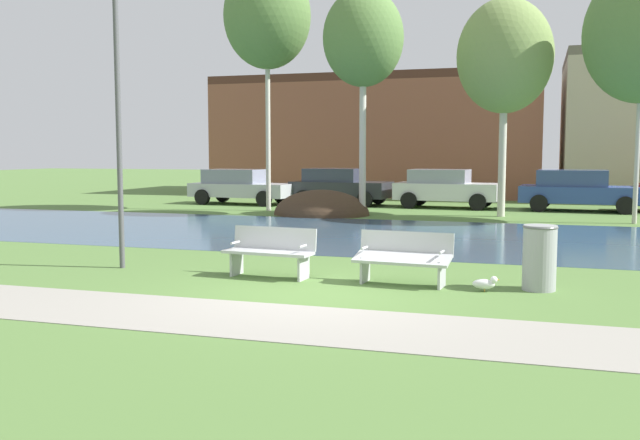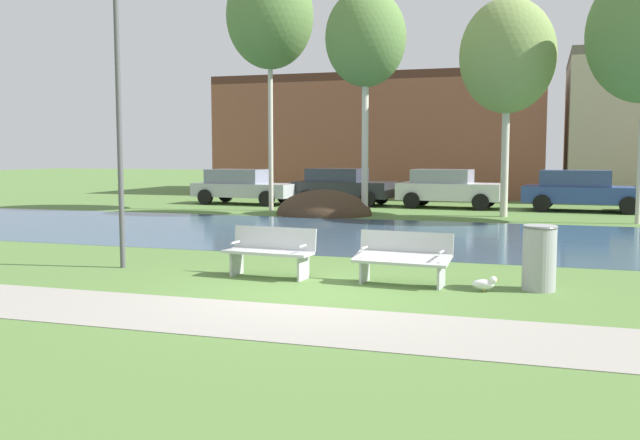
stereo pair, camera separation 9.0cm
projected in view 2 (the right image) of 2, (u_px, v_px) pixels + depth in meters
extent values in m
plane|color=#517538|center=(421.00, 228.00, 20.41)|extent=(120.00, 120.00, 0.00)
cube|color=gray|center=(268.00, 320.00, 9.12)|extent=(60.00, 1.93, 0.01)
cube|color=#33516B|center=(407.00, 236.00, 18.40)|extent=(80.00, 8.25, 0.01)
ellipsoid|color=#423021|center=(324.00, 215.00, 24.56)|extent=(3.41, 2.79, 1.77)
cube|color=#B2B5B7|center=(268.00, 252.00, 12.20)|extent=(1.64, 0.62, 0.05)
cube|color=#B2B5B7|center=(275.00, 238.00, 12.44)|extent=(1.60, 0.23, 0.40)
cube|color=#B2B5B7|center=(237.00, 262.00, 12.53)|extent=(0.08, 0.43, 0.45)
cube|color=#B2B5B7|center=(303.00, 267.00, 12.03)|extent=(0.08, 0.43, 0.45)
cylinder|color=#B2B5B7|center=(235.00, 242.00, 12.46)|extent=(0.07, 0.28, 0.04)
cylinder|color=#B2B5B7|center=(302.00, 246.00, 11.95)|extent=(0.07, 0.28, 0.04)
cube|color=#B2B5B7|center=(401.00, 259.00, 11.49)|extent=(1.64, 0.62, 0.17)
cube|color=#B2B5B7|center=(406.00, 243.00, 11.72)|extent=(1.60, 0.23, 0.40)
cube|color=#B2B5B7|center=(365.00, 269.00, 11.82)|extent=(0.08, 0.43, 0.45)
cube|color=#B2B5B7|center=(441.00, 274.00, 11.31)|extent=(0.08, 0.43, 0.45)
cylinder|color=#B2B5B7|center=(364.00, 248.00, 11.75)|extent=(0.07, 0.28, 0.04)
cylinder|color=#B2B5B7|center=(441.00, 252.00, 11.24)|extent=(0.07, 0.28, 0.04)
cylinder|color=#999B9E|center=(539.00, 258.00, 11.09)|extent=(0.52, 0.52, 1.04)
torus|color=#5B5D5E|center=(540.00, 227.00, 11.04)|extent=(0.55, 0.55, 0.04)
ellipsoid|color=white|center=(483.00, 284.00, 11.01)|extent=(0.35, 0.16, 0.16)
sphere|color=white|center=(493.00, 280.00, 10.95)|extent=(0.11, 0.11, 0.11)
cone|color=gold|center=(497.00, 280.00, 10.93)|extent=(0.06, 0.04, 0.04)
cylinder|color=gold|center=(484.00, 289.00, 10.98)|extent=(0.01, 0.01, 0.10)
cylinder|color=gold|center=(484.00, 288.00, 11.04)|extent=(0.01, 0.01, 0.10)
cylinder|color=#4C4C51|center=(119.00, 120.00, 13.06)|extent=(0.10, 0.10, 5.57)
cylinder|color=beige|center=(270.00, 87.00, 25.91)|extent=(0.17, 0.17, 9.19)
ellipsoid|color=#567A3D|center=(270.00, 16.00, 25.66)|extent=(3.21, 3.21, 3.85)
cylinder|color=beige|center=(365.00, 103.00, 23.72)|extent=(0.23, 0.23, 7.73)
ellipsoid|color=#567A3D|center=(366.00, 38.00, 23.52)|extent=(2.73, 2.73, 3.27)
cylinder|color=beige|center=(506.00, 114.00, 23.55)|extent=(0.26, 0.26, 6.93)
ellipsoid|color=olive|center=(508.00, 56.00, 23.36)|extent=(3.19, 3.19, 3.82)
cube|color=#B2B5BC|center=(245.00, 190.00, 29.58)|extent=(4.47, 2.05, 0.56)
cube|color=gray|center=(238.00, 176.00, 29.65)|extent=(2.54, 1.70, 0.59)
cylinder|color=black|center=(285.00, 196.00, 29.87)|extent=(0.65, 0.27, 0.64)
cylinder|color=black|center=(267.00, 199.00, 28.27)|extent=(0.65, 0.27, 0.64)
cylinder|color=black|center=(226.00, 195.00, 30.94)|extent=(0.65, 0.27, 0.64)
cylinder|color=black|center=(205.00, 197.00, 29.34)|extent=(0.65, 0.27, 0.64)
cube|color=#282B30|center=(344.00, 189.00, 29.21)|extent=(4.18, 2.17, 0.65)
cube|color=#2F3648|center=(337.00, 175.00, 29.27)|extent=(2.39, 1.81, 0.55)
cylinder|color=black|center=(381.00, 197.00, 29.60)|extent=(0.65, 0.27, 0.64)
cylinder|color=black|center=(368.00, 199.00, 27.88)|extent=(0.65, 0.27, 0.64)
cylinder|color=black|center=(323.00, 195.00, 30.60)|extent=(0.65, 0.27, 0.64)
cylinder|color=black|center=(306.00, 198.00, 28.88)|extent=(0.65, 0.27, 0.64)
cube|color=silver|center=(450.00, 191.00, 27.56)|extent=(4.14, 2.03, 0.66)
cube|color=#949AAC|center=(442.00, 176.00, 27.63)|extent=(2.36, 1.69, 0.54)
cylinder|color=black|center=(488.00, 199.00, 27.90)|extent=(0.65, 0.27, 0.64)
cylinder|color=black|center=(481.00, 202.00, 26.30)|extent=(0.65, 0.27, 0.64)
cylinder|color=black|center=(422.00, 198.00, 28.89)|extent=(0.65, 0.27, 0.64)
cylinder|color=black|center=(412.00, 200.00, 27.29)|extent=(0.65, 0.27, 0.64)
cube|color=#2D4793|center=(585.00, 194.00, 25.97)|extent=(4.57, 2.21, 0.61)
cube|color=#32457F|center=(576.00, 178.00, 26.04)|extent=(2.60, 1.84, 0.60)
cylinder|color=black|center=(627.00, 202.00, 26.32)|extent=(0.65, 0.27, 0.64)
cylinder|color=black|center=(629.00, 206.00, 24.58)|extent=(0.65, 0.27, 0.64)
cylinder|color=black|center=(546.00, 200.00, 27.41)|extent=(0.65, 0.27, 0.64)
cylinder|color=black|center=(542.00, 203.00, 25.68)|extent=(0.65, 0.27, 0.64)
cube|color=brown|center=(386.00, 141.00, 37.59)|extent=(16.35, 8.83, 5.62)
cube|color=#4E2C21|center=(387.00, 84.00, 37.29)|extent=(16.35, 8.83, 0.40)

